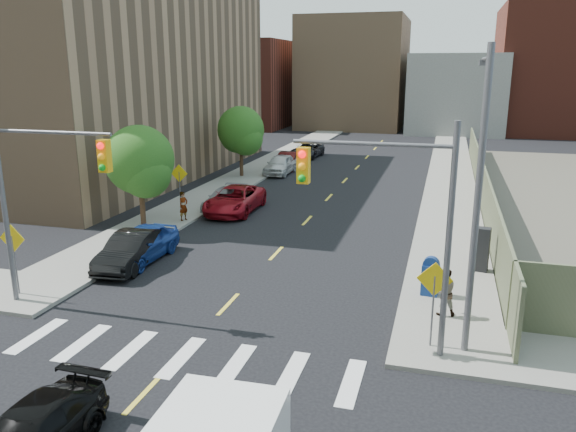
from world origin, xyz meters
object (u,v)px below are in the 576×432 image
Objects in this scene: parked_car_silver at (225,199)px; parked_car_blue at (141,244)px; parked_car_white at (280,164)px; pedestrian_west at (183,206)px; mailbox at (430,276)px; pedestrian_east at (444,292)px; parked_car_red at (235,200)px; parked_car_grey at (307,150)px; payphone at (482,249)px; parked_car_black at (131,250)px; parked_car_maroon at (288,161)px.

parked_car_blue is at bearing -89.19° from parked_car_silver.
pedestrian_west is at bearing -92.46° from parked_car_white.
pedestrian_east is at bearing -66.12° from mailbox.
mailbox is (11.62, -10.14, 0.11)m from parked_car_red.
parked_car_grey is at bearing 91.24° from parked_car_red.
parked_car_red is at bearing -11.03° from pedestrian_west.
pedestrian_east reaches higher than parked_car_blue.
payphone is at bearing -26.67° from parked_car_silver.
parked_car_red is 1.10× the size of parked_car_grey.
payphone is (13.58, -6.94, 0.32)m from parked_car_red.
payphone is at bearing -83.76° from pedestrian_west.
parked_car_white is at bearing 125.80° from mailbox.
parked_car_grey is at bearing 84.82° from parked_car_black.
parked_car_blue is 0.80m from parked_car_black.
payphone is (1.96, 3.21, 0.21)m from mailbox.
parked_car_grey is at bearing -81.94° from pedestrian_east.
mailbox is (12.53, -10.74, 0.25)m from parked_car_silver.
parked_car_white reaches higher than parked_car_maroon.
pedestrian_east is (13.04, -1.74, 0.24)m from parked_car_black.
parked_car_white is 2.78× the size of pedestrian_east.
parked_car_white reaches higher than parked_car_red.
parked_car_silver is at bearing 146.22° from mailbox.
pedestrian_west is at bearing 92.54° from parked_car_black.
parked_car_maroon is 2.65× the size of pedestrian_east.
parked_car_silver is 11.89m from parked_car_white.
payphone is at bearing 7.05° from parked_car_black.
pedestrian_west is (-0.95, -3.63, 0.34)m from parked_car_silver.
mailbox is 15.24m from pedestrian_west.
parked_car_black is 31.59m from parked_car_grey.
pedestrian_west is (-0.95, -24.55, 0.27)m from parked_car_grey.
parked_car_silver is 16.33m from payphone.
mailbox reaches higher than parked_car_silver.
parked_car_maroon reaches higher than parked_car_silver.
pedestrian_east is at bearing -101.70° from pedestrian_west.
payphone reaches higher than parked_car_grey.
mailbox is (12.53, -22.63, 0.09)m from parked_car_white.
parked_car_red is at bearing -32.84° from parked_car_silver.
parked_car_white is at bearing -86.52° from parked_car_grey.
parked_car_grey is (0.00, 30.78, -0.08)m from parked_car_blue.
parked_car_maroon is 29.56m from pedestrian_east.
parked_car_white is (0.00, 21.76, 0.01)m from parked_car_blue.
pedestrian_west is (-13.48, 7.11, 0.09)m from mailbox.
parked_car_blue is 12.56m from mailbox.
parked_car_blue is 1.07× the size of parked_car_silver.
parked_car_black is at bearing -89.19° from parked_car_silver.
pedestrian_east is (13.99, -8.79, 0.02)m from pedestrian_west.
parked_car_blue is at bearing -160.35° from payphone.
parked_car_maroon is at bearing 90.81° from parked_car_silver.
parked_car_blue is 3.06× the size of mailbox.
parked_car_red is 3.56m from pedestrian_west.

